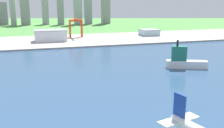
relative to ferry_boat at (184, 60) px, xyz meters
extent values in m
plane|color=#4E8B42|center=(-108.58, 28.38, -8.57)|extent=(2400.00, 2400.00, 0.00)
cube|color=#2D4C70|center=(-108.58, -31.62, -8.50)|extent=(840.00, 360.00, 0.15)
cube|color=#ABA59C|center=(-108.58, 218.38, -7.32)|extent=(840.00, 140.00, 2.50)
cube|color=#193899|center=(-108.24, -175.19, 30.10)|extent=(1.75, 4.81, 9.69)
cube|color=silver|center=(-108.24, -175.19, 26.46)|extent=(15.04, 8.04, 0.36)
cube|color=white|center=(2.97, -1.19, -4.38)|extent=(42.51, 24.03, 8.10)
cube|color=#1E6B59|center=(-5.07, 2.03, 7.33)|extent=(16.91, 12.66, 15.32)
cylinder|color=black|center=(-7.02, 2.81, 18.23)|extent=(2.16, 2.16, 6.48)
cube|color=red|center=(-86.00, 245.07, 8.40)|extent=(2.20, 2.20, 28.95)
cube|color=red|center=(-64.58, 245.07, 8.40)|extent=(2.20, 2.20, 28.95)
cube|color=red|center=(-86.00, 253.07, 8.40)|extent=(2.20, 2.20, 28.95)
cube|color=red|center=(-64.58, 253.07, 8.40)|extent=(2.20, 2.20, 28.95)
cube|color=red|center=(-75.29, 249.07, 24.28)|extent=(23.82, 10.00, 2.80)
cube|color=red|center=(-75.29, 238.58, 27.08)|extent=(2.60, 41.96, 2.60)
cube|color=silver|center=(-123.50, 213.42, 2.76)|extent=(51.26, 31.76, 17.68)
cube|color=gray|center=(-123.50, 213.42, 12.20)|extent=(52.28, 32.39, 1.20)
cube|color=#99BCD1|center=(62.97, 232.12, -0.78)|extent=(32.85, 30.23, 10.59)
cube|color=gray|center=(62.97, 232.12, 5.11)|extent=(33.51, 30.84, 1.20)
cube|color=gray|center=(-227.90, 566.69, 22.41)|extent=(25.68, 20.07, 61.96)
cube|color=#9A9B9D|center=(-199.44, 539.52, 28.28)|extent=(14.13, 18.90, 73.71)
cube|color=gray|center=(-168.41, 539.28, 46.67)|extent=(24.70, 14.56, 110.48)
cube|color=#A09DAC|center=(-114.78, 543.39, 28.89)|extent=(17.90, 17.38, 74.92)
cube|color=gray|center=(-74.94, 519.92, 29.39)|extent=(16.75, 17.67, 75.94)
cube|color=#A0A5A9|center=(-26.17, 525.80, 59.08)|extent=(21.27, 20.20, 135.31)
cube|color=gray|center=(2.78, 521.95, 34.68)|extent=(19.68, 16.41, 86.51)
cube|color=gray|center=(55.79, 527.60, 57.78)|extent=(22.84, 21.50, 132.71)
camera|label=1|loc=(-150.49, -244.69, 63.77)|focal=43.30mm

